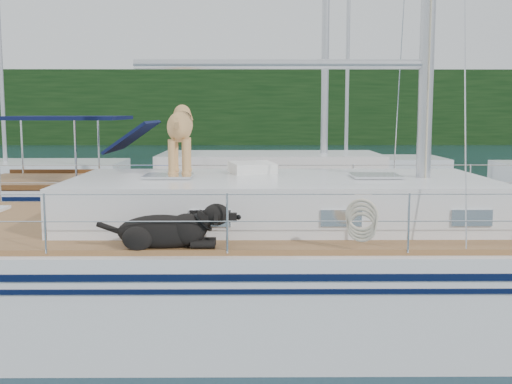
{
  "coord_description": "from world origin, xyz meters",
  "views": [
    {
      "loc": [
        0.44,
        -8.0,
        2.62
      ],
      "look_at": [
        0.5,
        0.2,
        1.6
      ],
      "focal_mm": 45.0,
      "sensor_mm": 36.0,
      "label": 1
    }
  ],
  "objects": [
    {
      "name": "shore_bank",
      "position": [
        0.0,
        46.2,
        0.6
      ],
      "size": [
        92.0,
        1.0,
        1.2
      ],
      "primitive_type": "cube",
      "color": "#595147",
      "rests_on": "ground"
    },
    {
      "name": "bg_boat_center",
      "position": [
        4.0,
        16.0,
        0.45
      ],
      "size": [
        7.2,
        3.0,
        11.65
      ],
      "color": "white",
      "rests_on": "ground"
    },
    {
      "name": "ground",
      "position": [
        0.0,
        0.0,
        0.0
      ],
      "size": [
        120.0,
        120.0,
        0.0
      ],
      "primitive_type": "plane",
      "color": "black",
      "rests_on": "ground"
    },
    {
      "name": "main_sailboat",
      "position": [
        0.09,
        -0.0,
        0.68
      ],
      "size": [
        12.0,
        3.83,
        14.01
      ],
      "color": "white",
      "rests_on": "ground"
    },
    {
      "name": "tree_line",
      "position": [
        0.0,
        45.0,
        3.0
      ],
      "size": [
        90.0,
        3.0,
        6.0
      ],
      "primitive_type": "cube",
      "color": "black",
      "rests_on": "ground"
    },
    {
      "name": "bg_boat_west",
      "position": [
        -8.0,
        14.0,
        0.45
      ],
      "size": [
        8.0,
        3.0,
        11.65
      ],
      "color": "white",
      "rests_on": "ground"
    },
    {
      "name": "neighbor_sailboat",
      "position": [
        -0.24,
        6.11,
        0.63
      ],
      "size": [
        11.0,
        3.5,
        13.3
      ],
      "color": "white",
      "rests_on": "ground"
    }
  ]
}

